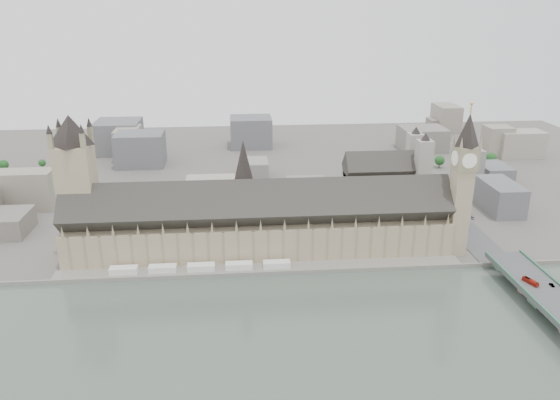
{
  "coord_description": "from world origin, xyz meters",
  "views": [
    {
      "loc": [
        -15.57,
        -332.63,
        167.44
      ],
      "look_at": [
        15.23,
        28.08,
        36.63
      ],
      "focal_mm": 35.0,
      "sensor_mm": 36.0,
      "label": 1
    }
  ],
  "objects": [
    {
      "name": "ground",
      "position": [
        0.0,
        0.0,
        0.0
      ],
      "size": [
        900.0,
        900.0,
        0.0
      ],
      "primitive_type": "plane",
      "color": "#595651",
      "rests_on": "ground"
    },
    {
      "name": "embankment_wall",
      "position": [
        0.0,
        -15.0,
        1.5
      ],
      "size": [
        600.0,
        1.5,
        3.0
      ],
      "primitive_type": "cube",
      "color": "slate",
      "rests_on": "ground"
    },
    {
      "name": "river_terrace",
      "position": [
        0.0,
        -7.5,
        1.0
      ],
      "size": [
        270.0,
        15.0,
        2.0
      ],
      "primitive_type": "cube",
      "color": "slate",
      "rests_on": "ground"
    },
    {
      "name": "terrace_tents",
      "position": [
        -40.0,
        -7.0,
        4.0
      ],
      "size": [
        118.0,
        7.0,
        4.0
      ],
      "color": "white",
      "rests_on": "river_terrace"
    },
    {
      "name": "palace_of_westminster",
      "position": [
        0.0,
        19.7,
        22.71
      ],
      "size": [
        265.0,
        40.73,
        55.44
      ],
      "color": "#9B8869",
      "rests_on": "ground"
    },
    {
      "name": "elizabeth_tower",
      "position": [
        138.0,
        8.0,
        58.09
      ],
      "size": [
        17.0,
        17.0,
        107.5
      ],
      "color": "#9B8869",
      "rests_on": "ground"
    },
    {
      "name": "victoria_tower",
      "position": [
        -122.0,
        26.0,
        55.2
      ],
      "size": [
        30.0,
        30.0,
        100.0
      ],
      "color": "#9B8869",
      "rests_on": "ground"
    },
    {
      "name": "central_tower",
      "position": [
        -10.0,
        26.0,
        57.92
      ],
      "size": [
        13.0,
        13.0,
        48.0
      ],
      "color": "gray",
      "rests_on": "ground"
    },
    {
      "name": "westminster_abbey",
      "position": [
        110.92,
        95.0,
        25.08
      ],
      "size": [
        68.0,
        36.0,
        64.0
      ],
      "color": "#9C958D",
      "rests_on": "ground"
    },
    {
      "name": "city_skyline_inland",
      "position": [
        0.0,
        245.0,
        19.0
      ],
      "size": [
        720.0,
        360.0,
        38.0
      ],
      "primitive_type": null,
      "color": "gray",
      "rests_on": "ground"
    },
    {
      "name": "park_trees",
      "position": [
        -10.0,
        60.0,
        7.5
      ],
      "size": [
        110.0,
        30.0,
        15.0
      ],
      "primitive_type": null,
      "color": "#1C4F1D",
      "rests_on": "ground"
    },
    {
      "name": "red_bus_north",
      "position": [
        157.44,
        -58.13,
        11.74
      ],
      "size": [
        6.01,
        10.91,
        2.98
      ],
      "primitive_type": "imported",
      "rotation": [
        0.0,
        0.0,
        0.35
      ],
      "color": "red",
      "rests_on": "westminster_bridge"
    },
    {
      "name": "car_silver",
      "position": [
        168.76,
        -61.9,
        10.91
      ],
      "size": [
        1.76,
        4.12,
        1.32
      ],
      "primitive_type": "imported",
      "rotation": [
        0.0,
        0.0,
        0.09
      ],
      "color": "gray",
      "rests_on": "westminster_bridge"
    },
    {
      "name": "car_approach",
      "position": [
        166.47,
        45.43,
        11.07
      ],
      "size": [
        4.33,
        6.11,
        1.64
      ],
      "primitive_type": "imported",
      "rotation": [
        0.0,
        0.0,
        -0.4
      ],
      "color": "gray",
      "rests_on": "westminster_bridge"
    }
  ]
}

